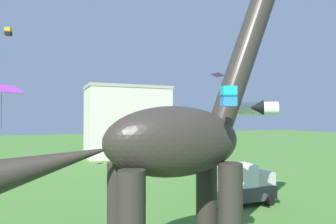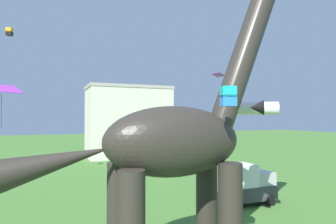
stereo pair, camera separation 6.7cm
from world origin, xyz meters
name	(u,v)px [view 2 (the right image)]	position (x,y,z in m)	size (l,w,h in m)	color
dinosaur_sculpture	(173,141)	(2.50, 4.64, 5.81)	(15.36, 3.25, 16.06)	#2D2823
parked_box_truck	(240,184)	(11.24, 11.60, 1.65)	(5.60, 2.36, 3.20)	#38383D
kite_trailing	(2,89)	(-4.44, 4.98, 8.01)	(1.63, 1.47, 1.72)	purple
kite_near_low	(254,108)	(8.26, 6.03, 7.44)	(2.71, 2.84, 0.80)	white
kite_high_left	(228,96)	(4.24, 2.73, 7.80)	(0.74, 0.74, 0.84)	#19B2B7
kite_far_right	(9,32)	(-6.44, 25.32, 15.49)	(0.68, 0.68, 0.77)	orange
kite_far_left	(218,75)	(15.52, 21.45, 11.86)	(1.36, 1.66, 1.84)	purple
kite_drifting	(194,141)	(9.35, 15.74, 4.76)	(1.73, 2.03, 0.25)	#19B2B7
background_building_block	(128,121)	(10.52, 43.55, 6.22)	(14.42, 8.71, 12.42)	beige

